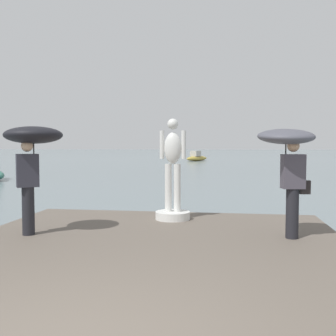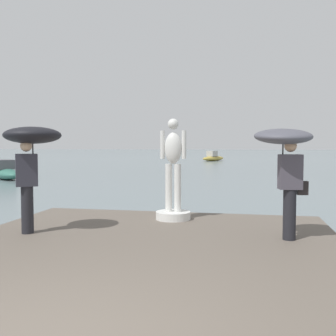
% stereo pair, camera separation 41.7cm
% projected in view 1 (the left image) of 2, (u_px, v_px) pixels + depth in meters
% --- Properties ---
extents(ground_plane, '(400.00, 400.00, 0.00)m').
position_uv_depth(ground_plane, '(213.00, 165.00, 42.51)').
color(ground_plane, slate).
extents(pier, '(6.63, 9.79, 0.40)m').
position_uv_depth(pier, '(125.00, 294.00, 4.85)').
color(pier, '#60564C').
rests_on(pier, ground).
extents(statue_white_figure, '(0.77, 0.77, 2.22)m').
position_uv_depth(statue_white_figure, '(173.00, 182.00, 8.66)').
color(statue_white_figure, silver).
rests_on(statue_white_figure, pier).
extents(onlooker_left, '(1.46, 1.46, 1.99)m').
position_uv_depth(onlooker_left, '(32.00, 147.00, 7.16)').
color(onlooker_left, black).
rests_on(onlooker_left, pier).
extents(onlooker_right, '(1.13, 1.15, 1.96)m').
position_uv_depth(onlooker_right, '(288.00, 152.00, 6.85)').
color(onlooker_right, black).
rests_on(onlooker_right, pier).
extents(boat_mid, '(3.35, 5.17, 1.39)m').
position_uv_depth(boat_mid, '(197.00, 158.00, 53.38)').
color(boat_mid, '#B2993D').
rests_on(boat_mid, ground).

